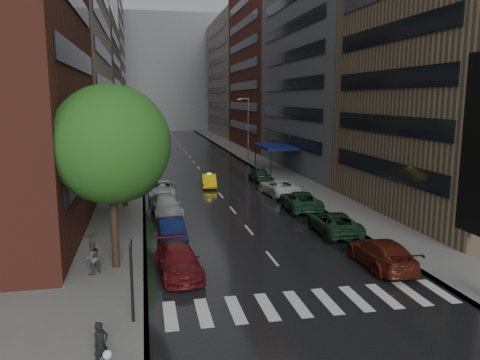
% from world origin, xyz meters
% --- Properties ---
extents(ground, '(220.00, 220.00, 0.00)m').
position_xyz_m(ground, '(0.00, 0.00, 0.00)').
color(ground, gray).
rests_on(ground, ground).
extents(road, '(14.00, 140.00, 0.01)m').
position_xyz_m(road, '(0.00, 50.00, 0.01)').
color(road, black).
rests_on(road, ground).
extents(sidewalk_left, '(4.00, 140.00, 0.15)m').
position_xyz_m(sidewalk_left, '(-9.00, 50.00, 0.07)').
color(sidewalk_left, gray).
rests_on(sidewalk_left, ground).
extents(sidewalk_right, '(4.00, 140.00, 0.15)m').
position_xyz_m(sidewalk_right, '(9.00, 50.00, 0.07)').
color(sidewalk_right, gray).
rests_on(sidewalk_right, ground).
extents(crosswalk, '(13.15, 2.80, 0.01)m').
position_xyz_m(crosswalk, '(0.20, -2.00, 0.01)').
color(crosswalk, silver).
rests_on(crosswalk, ground).
extents(buildings_left, '(8.00, 108.00, 38.00)m').
position_xyz_m(buildings_left, '(-15.00, 58.79, 15.99)').
color(buildings_left, maroon).
rests_on(buildings_left, ground).
extents(buildings_right, '(8.05, 109.10, 36.00)m').
position_xyz_m(buildings_right, '(15.00, 56.70, 15.03)').
color(buildings_right, '#937A5B').
rests_on(buildings_right, ground).
extents(building_far, '(40.00, 14.00, 32.00)m').
position_xyz_m(building_far, '(0.00, 118.00, 16.00)').
color(building_far, slate).
rests_on(building_far, ground).
extents(tree_near, '(6.12, 6.12, 9.76)m').
position_xyz_m(tree_near, '(-8.60, 4.05, 6.68)').
color(tree_near, '#382619').
rests_on(tree_near, ground).
extents(tree_mid, '(5.96, 5.96, 9.50)m').
position_xyz_m(tree_mid, '(-8.60, 18.48, 6.50)').
color(tree_mid, '#382619').
rests_on(tree_mid, ground).
extents(tree_far, '(5.16, 5.16, 8.23)m').
position_xyz_m(tree_far, '(-8.60, 30.53, 5.63)').
color(tree_far, '#382619').
rests_on(tree_far, ground).
extents(taxi, '(1.76, 4.11, 1.32)m').
position_xyz_m(taxi, '(-0.49, 26.37, 0.66)').
color(taxi, yellow).
rests_on(taxi, ground).
extents(parked_cars_left, '(2.78, 25.18, 1.54)m').
position_xyz_m(parked_cars_left, '(-5.40, 13.29, 0.75)').
color(parked_cars_left, maroon).
rests_on(parked_cars_left, ground).
extents(parked_cars_right, '(3.04, 32.11, 1.57)m').
position_xyz_m(parked_cars_right, '(5.40, 13.92, 0.77)').
color(parked_cars_right, '#571B11').
rests_on(parked_cars_right, ground).
extents(ped_bag_walker, '(0.70, 0.66, 1.56)m').
position_xyz_m(ped_bag_walker, '(-8.56, -5.57, 0.90)').
color(ped_bag_walker, black).
rests_on(ped_bag_walker, sidewalk_left).
extents(ped_black_umbrella, '(1.08, 1.03, 2.09)m').
position_xyz_m(ped_black_umbrella, '(-9.72, 3.19, 1.38)').
color(ped_black_umbrella, '#424246').
rests_on(ped_black_umbrella, sidewalk_left).
extents(traffic_light, '(0.18, 0.15, 3.45)m').
position_xyz_m(traffic_light, '(-7.60, -2.51, 2.23)').
color(traffic_light, black).
rests_on(traffic_light, sidewalk_left).
extents(street_lamp_left, '(1.74, 0.22, 9.00)m').
position_xyz_m(street_lamp_left, '(-7.72, 30.00, 4.89)').
color(street_lamp_left, gray).
rests_on(street_lamp_left, sidewalk_left).
extents(street_lamp_right, '(1.74, 0.22, 9.00)m').
position_xyz_m(street_lamp_right, '(7.72, 45.00, 4.89)').
color(street_lamp_right, gray).
rests_on(street_lamp_right, sidewalk_right).
extents(awning, '(4.00, 8.00, 3.12)m').
position_xyz_m(awning, '(8.98, 35.00, 3.13)').
color(awning, navy).
rests_on(awning, sidewalk_right).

